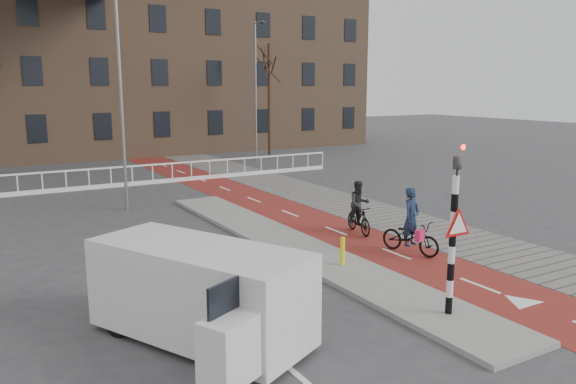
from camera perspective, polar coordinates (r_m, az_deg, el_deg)
ground at (r=14.08m, az=11.73°, el=-9.18°), size 120.00×120.00×0.00m
bike_lane at (r=22.86m, az=-2.35°, el=-1.22°), size 2.50×60.00×0.01m
sidewalk at (r=24.27m, az=3.49°, el=-0.53°), size 3.00×60.00×0.01m
curb_island at (r=16.72m, az=0.69°, el=-5.52°), size 1.80×16.00×0.12m
traffic_signal at (r=11.73m, az=16.52°, el=-3.30°), size 0.80×0.80×3.68m
bollard at (r=14.82m, az=5.56°, el=-6.00°), size 0.12×0.12×0.74m
cyclist_near at (r=16.42m, az=12.36°, el=-3.96°), size 1.14×1.93×1.91m
cyclist_far at (r=18.31m, az=7.20°, el=-2.01°), size 0.82×1.64×1.73m
van at (r=10.76m, az=-8.97°, el=-9.94°), size 3.44×4.60×1.84m
railing at (r=27.41m, az=-21.59°, el=0.67°), size 28.00×0.10×0.99m
townhouse_row at (r=42.29m, az=-22.88°, el=14.10°), size 46.00×10.00×15.90m
tree_right at (r=37.81m, az=-1.91°, el=9.22°), size 0.21×0.21×7.46m
streetlight_near at (r=22.22m, az=-16.58°, el=8.70°), size 0.12×0.12×8.24m
streetlight_right at (r=34.92m, az=-3.29°, el=9.95°), size 0.12×0.12×8.52m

